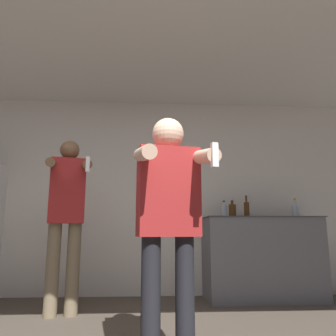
# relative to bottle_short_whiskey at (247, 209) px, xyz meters

# --- Properties ---
(wall_back) EXTENTS (7.00, 0.06, 2.55)m
(wall_back) POSITION_rel_bottle_short_whiskey_xyz_m (-1.51, 0.26, 0.20)
(wall_back) COLOR silver
(wall_back) RESTS_ON ground_plane
(ceiling_slab) EXTENTS (7.00, 3.26, 0.05)m
(ceiling_slab) POSITION_rel_bottle_short_whiskey_xyz_m (-1.51, -1.14, 1.50)
(ceiling_slab) COLOR silver
(ceiling_slab) RESTS_ON wall_back
(counter) EXTENTS (1.38, 0.66, 0.97)m
(counter) POSITION_rel_bottle_short_whiskey_xyz_m (0.13, -0.08, -0.59)
(counter) COLOR slate
(counter) RESTS_ON ground_plane
(bottle_short_whiskey) EXTENTS (0.07, 0.07, 0.28)m
(bottle_short_whiskey) POSITION_rel_bottle_short_whiskey_xyz_m (0.00, 0.00, 0.00)
(bottle_short_whiskey) COLOR #563314
(bottle_short_whiskey) RESTS_ON counter
(bottle_red_label) EXTENTS (0.09, 0.09, 0.25)m
(bottle_red_label) POSITION_rel_bottle_short_whiskey_xyz_m (0.63, 0.00, -0.01)
(bottle_red_label) COLOR silver
(bottle_red_label) RESTS_ON counter
(bottle_tall_gin) EXTENTS (0.09, 0.09, 0.24)m
(bottle_tall_gin) POSITION_rel_bottle_short_whiskey_xyz_m (-0.18, 0.00, -0.01)
(bottle_tall_gin) COLOR #563314
(bottle_tall_gin) RESTS_ON counter
(bottle_brown_liquor) EXTENTS (0.08, 0.08, 0.21)m
(bottle_brown_liquor) POSITION_rel_bottle_short_whiskey_xyz_m (-0.29, 0.00, -0.02)
(bottle_brown_liquor) COLOR silver
(bottle_brown_liquor) RESTS_ON counter
(person_woman_foreground) EXTENTS (0.51, 0.54, 1.54)m
(person_woman_foreground) POSITION_rel_bottle_short_whiskey_xyz_m (-1.11, -1.98, -0.15)
(person_woman_foreground) COLOR black
(person_woman_foreground) RESTS_ON ground_plane
(person_man_side) EXTENTS (0.51, 0.60, 1.72)m
(person_man_side) POSITION_rel_bottle_short_whiskey_xyz_m (-2.06, -0.73, -0.07)
(person_man_side) COLOR #75664C
(person_man_side) RESTS_ON ground_plane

